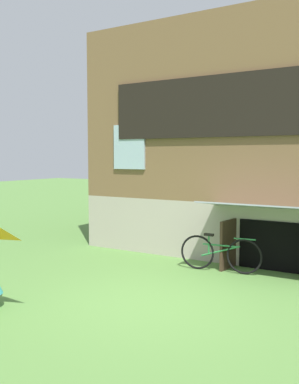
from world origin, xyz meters
name	(u,v)px	position (x,y,z in m)	size (l,w,h in m)	color
ground_plane	(151,302)	(0.00, 0.00, 0.00)	(60.00, 60.00, 0.00)	#56843D
log_house	(253,141)	(0.00, 5.44, 2.81)	(7.43, 6.00, 5.61)	#ADA393
bicycle_green	(220,254)	(0.29, 2.35, 0.38)	(1.72, 0.25, 0.79)	black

